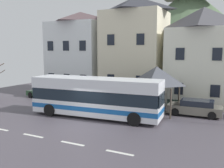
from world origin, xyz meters
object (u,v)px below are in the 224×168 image
object	(u,v)px
bus_shelter	(157,76)
public_bench	(175,104)
parked_car_00	(46,92)
townhouse_02	(202,56)
townhouse_00	(81,53)
townhouse_01	(135,48)
pedestrian_01	(146,106)
parked_car_01	(195,108)
transit_bus	(96,97)
hilltop_castle	(188,31)
pedestrian_00	(161,107)

from	to	relation	value
bus_shelter	public_bench	distance (m)	3.43
bus_shelter	parked_car_00	world-z (taller)	bus_shelter
townhouse_02	parked_car_00	distance (m)	17.23
townhouse_00	townhouse_01	xyz separation A→B (m)	(7.30, -0.28, 0.56)
townhouse_01	public_bench	size ratio (longest dim) A/B	7.06
townhouse_00	pedestrian_01	distance (m)	14.05
townhouse_00	parked_car_00	size ratio (longest dim) A/B	2.20
townhouse_02	parked_car_01	size ratio (longest dim) A/B	2.22
transit_bus	parked_car_01	world-z (taller)	transit_bus
hilltop_castle	public_bench	bearing A→B (deg)	-82.59
bus_shelter	public_bench	world-z (taller)	bus_shelter
townhouse_00	public_bench	bearing A→B (deg)	-17.76
townhouse_00	townhouse_02	xyz separation A→B (m)	(14.35, 0.03, -0.22)
townhouse_01	parked_car_00	world-z (taller)	townhouse_01
townhouse_00	transit_bus	distance (m)	12.45
townhouse_01	parked_car_00	size ratio (longest dim) A/B	2.44
pedestrian_00	parked_car_01	bearing A→B (deg)	35.74
townhouse_02	bus_shelter	distance (m)	6.65
townhouse_02	hilltop_castle	size ratio (longest dim) A/B	0.25
bus_shelter	hilltop_castle	bearing A→B (deg)	94.19
bus_shelter	pedestrian_00	world-z (taller)	bus_shelter
transit_bus	pedestrian_00	world-z (taller)	transit_bus
townhouse_00	pedestrian_00	distance (m)	14.73
townhouse_00	bus_shelter	bearing A→B (deg)	-26.62
transit_bus	pedestrian_01	xyz separation A→B (m)	(3.65, 1.79, -0.69)
bus_shelter	townhouse_01	bearing A→B (deg)	126.88
pedestrian_00	public_bench	distance (m)	3.13
townhouse_02	public_bench	xyz separation A→B (m)	(-1.65, -4.09, -4.30)
townhouse_00	transit_bus	bearing A→B (deg)	-51.53
townhouse_00	pedestrian_01	size ratio (longest dim) A/B	6.55
transit_bus	parked_car_01	size ratio (longest dim) A/B	2.50
transit_bus	bus_shelter	distance (m)	5.60
hilltop_castle	pedestrian_00	bearing A→B (deg)	-84.35
pedestrian_01	parked_car_00	bearing A→B (deg)	167.96
transit_bus	bus_shelter	bearing A→B (deg)	39.04
parked_car_00	pedestrian_00	size ratio (longest dim) A/B	3.01
transit_bus	public_bench	world-z (taller)	transit_bus
bus_shelter	public_bench	bearing A→B (deg)	50.37
public_bench	transit_bus	bearing A→B (deg)	-134.71
townhouse_02	pedestrian_00	xyz separation A→B (m)	(-2.15, -7.16, -3.93)
parked_car_01	pedestrian_00	world-z (taller)	pedestrian_00
townhouse_02	transit_bus	xyz separation A→B (m)	(-6.90, -9.40, -3.18)
townhouse_00	parked_car_00	xyz separation A→B (m)	(-1.64, -4.87, -4.37)
townhouse_02	pedestrian_00	distance (m)	8.45
parked_car_01	pedestrian_01	xyz separation A→B (m)	(-3.50, -2.17, 0.26)
townhouse_02	parked_car_01	world-z (taller)	townhouse_02
townhouse_00	townhouse_01	bearing A→B (deg)	-2.23
hilltop_castle	parked_car_01	bearing A→B (deg)	-79.04
pedestrian_01	public_bench	xyz separation A→B (m)	(1.60, 3.52, -0.43)
parked_car_00	townhouse_01	bearing A→B (deg)	-147.13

